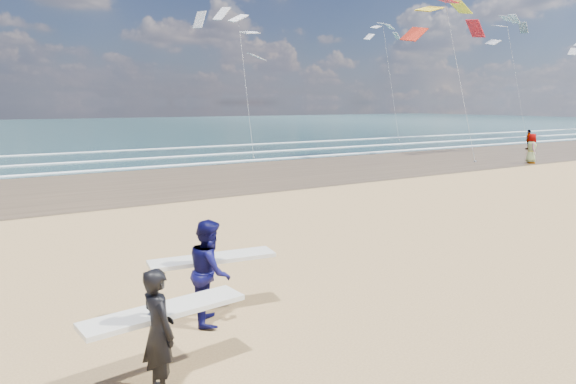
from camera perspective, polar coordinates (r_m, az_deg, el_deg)
wet_sand_strip at (r=33.61m, az=12.02°, el=3.41°), size 220.00×12.00×0.01m
ocean at (r=81.55m, az=-15.32°, el=6.98°), size 220.00×100.00×0.02m
foam_breakers at (r=41.45m, az=2.33°, el=4.88°), size 220.00×11.70×0.05m
surfer_near at (r=6.94m, az=-14.05°, el=-14.46°), size 2.24×1.06×1.67m
surfer_far at (r=8.83m, az=-8.63°, el=-8.60°), size 2.25×1.28×1.77m
beachgoer_0 at (r=34.79m, az=25.43°, el=4.38°), size 1.02×1.05×1.81m
beachgoer_1 at (r=45.13m, az=25.18°, el=5.29°), size 0.97×0.52×1.56m
kite_0 at (r=36.37m, az=17.99°, el=14.69°), size 7.11×4.88×11.79m
kite_1 at (r=36.93m, az=-4.92°, el=13.48°), size 5.90×4.75×10.79m
kite_2 at (r=57.03m, az=23.81°, el=12.76°), size 5.99×4.76×13.23m
kite_5 at (r=53.93m, az=11.25°, el=12.65°), size 4.46×4.59×12.54m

